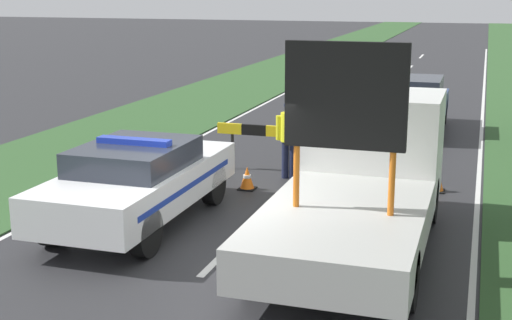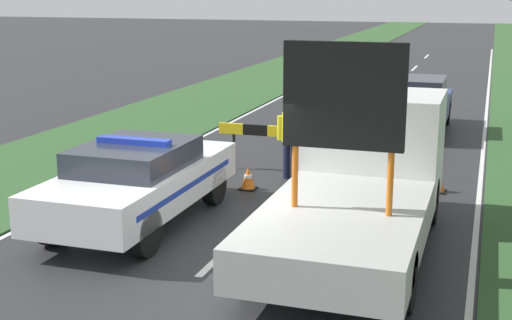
{
  "view_description": "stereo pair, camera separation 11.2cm",
  "coord_description": "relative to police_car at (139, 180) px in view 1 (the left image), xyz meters",
  "views": [
    {
      "loc": [
        3.69,
        -9.64,
        4.06
      ],
      "look_at": [
        -0.04,
        2.02,
        1.1
      ],
      "focal_mm": 50.0,
      "sensor_mm": 36.0,
      "label": 1
    },
    {
      "loc": [
        3.8,
        -9.61,
        4.06
      ],
      "look_at": [
        -0.04,
        2.02,
        1.1
      ],
      "focal_mm": 50.0,
      "sensor_mm": 36.0,
      "label": 2
    }
  ],
  "objects": [
    {
      "name": "work_truck",
      "position": [
        3.86,
        0.37,
        0.3
      ],
      "size": [
        2.29,
        5.88,
        3.37
      ],
      "rotation": [
        0.0,
        0.0,
        3.15
      ],
      "color": "white",
      "rests_on": "ground"
    },
    {
      "name": "queued_car_sedan_silver",
      "position": [
        0.1,
        17.04,
        0.01
      ],
      "size": [
        1.81,
        4.39,
        1.52
      ],
      "rotation": [
        0.0,
        0.0,
        3.14
      ],
      "color": "#B2B2B7",
      "rests_on": "ground"
    },
    {
      "name": "traffic_cone_behind_barrier",
      "position": [
        4.86,
        3.67,
        -0.55
      ],
      "size": [
        0.35,
        0.35,
        0.49
      ],
      "color": "black",
      "rests_on": "ground"
    },
    {
      "name": "traffic_cone_near_police",
      "position": [
        2.94,
        3.49,
        -0.48
      ],
      "size": [
        0.46,
        0.46,
        0.64
      ],
      "color": "black",
      "rests_on": "ground"
    },
    {
      "name": "queued_car_hatch_blue",
      "position": [
        3.66,
        10.03,
        0.02
      ],
      "size": [
        1.94,
        4.32,
        1.57
      ],
      "rotation": [
        0.0,
        0.0,
        3.14
      ],
      "color": "navy",
      "rests_on": "ground"
    },
    {
      "name": "traffic_cone_near_truck",
      "position": [
        3.96,
        2.98,
        -0.43
      ],
      "size": [
        0.53,
        0.53,
        0.73
      ],
      "color": "black",
      "rests_on": "ground"
    },
    {
      "name": "police_officer",
      "position": [
        1.71,
        3.76,
        0.2
      ],
      "size": [
        0.6,
        0.38,
        1.67
      ],
      "rotation": [
        0.0,
        0.0,
        2.86
      ],
      "color": "#191E38",
      "rests_on": "ground"
    },
    {
      "name": "lane_markings",
      "position": [
        1.93,
        11.97,
        -0.79
      ],
      "size": [
        7.62,
        56.56,
        0.01
      ],
      "color": "silver",
      "rests_on": "ground"
    },
    {
      "name": "grass_verge_left",
      "position": [
        -4.17,
        18.8,
        -0.78
      ],
      "size": [
        4.48,
        120.0,
        0.03
      ],
      "color": "#2D5128",
      "rests_on": "ground"
    },
    {
      "name": "police_car",
      "position": [
        0.0,
        0.0,
        0.0
      ],
      "size": [
        1.9,
        4.79,
        1.56
      ],
      "rotation": [
        0.0,
        0.0,
        -0.04
      ],
      "color": "white",
      "rests_on": "ground"
    },
    {
      "name": "road_barrier",
      "position": [
        1.65,
        4.17,
        0.1
      ],
      "size": [
        3.49,
        0.08,
        1.06
      ],
      "rotation": [
        0.0,
        0.0,
        0.03
      ],
      "color": "black",
      "rests_on": "ground"
    },
    {
      "name": "traffic_cone_centre_front",
      "position": [
        1.12,
        2.64,
        -0.55
      ],
      "size": [
        0.34,
        0.34,
        0.48
      ],
      "color": "black",
      "rests_on": "ground"
    },
    {
      "name": "pedestrian_civilian",
      "position": [
        2.32,
        3.86,
        0.14
      ],
      "size": [
        0.57,
        0.36,
        1.58
      ],
      "rotation": [
        0.0,
        0.0,
        -0.23
      ],
      "color": "brown",
      "rests_on": "ground"
    },
    {
      "name": "ground_plane",
      "position": [
        1.93,
        -1.2,
        -0.79
      ],
      "size": [
        160.0,
        160.0,
        0.0
      ],
      "primitive_type": "plane",
      "color": "#28282B"
    }
  ]
}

